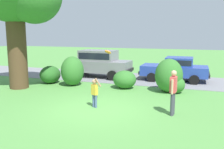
# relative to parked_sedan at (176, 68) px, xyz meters

# --- Properties ---
(ground_plane) EXTENTS (80.00, 80.00, 0.00)m
(ground_plane) POSITION_rel_parked_sedan_xyz_m (-2.50, -7.44, -0.85)
(ground_plane) COLOR #518E42
(driveway_strip) EXTENTS (28.00, 4.40, 0.02)m
(driveway_strip) POSITION_rel_parked_sedan_xyz_m (-2.50, -0.16, -0.84)
(driveway_strip) COLOR slate
(driveway_strip) RESTS_ON ground
(shrub_near_tree) EXTENTS (1.23, 1.41, 1.09)m
(shrub_near_tree) POSITION_rel_parked_sedan_xyz_m (-7.31, -3.43, -0.30)
(shrub_near_tree) COLOR #286023
(shrub_near_tree) RESTS_ON ground
(shrub_centre_left) EXTENTS (1.33, 1.48, 1.75)m
(shrub_centre_left) POSITION_rel_parked_sedan_xyz_m (-5.67, -3.55, 0.03)
(shrub_centre_left) COLOR #33702B
(shrub_centre_left) RESTS_ON ground
(shrub_centre) EXTENTS (1.32, 1.22, 1.02)m
(shrub_centre) POSITION_rel_parked_sedan_xyz_m (-2.49, -3.28, -0.34)
(shrub_centre) COLOR #33702B
(shrub_centre) RESTS_ON ground
(shrub_centre_right) EXTENTS (1.59, 1.52, 1.79)m
(shrub_centre_right) POSITION_rel_parked_sedan_xyz_m (0.03, -3.35, -0.04)
(shrub_centre_right) COLOR #33702B
(shrub_centre_right) RESTS_ON ground
(parked_sedan) EXTENTS (4.41, 2.13, 1.56)m
(parked_sedan) POSITION_rel_parked_sedan_xyz_m (0.00, 0.00, 0.00)
(parked_sedan) COLOR #28429E
(parked_sedan) RESTS_ON ground
(parked_suv) EXTENTS (4.73, 2.15, 1.92)m
(parked_suv) POSITION_rel_parked_sedan_xyz_m (-5.29, -0.42, 0.23)
(parked_suv) COLOR gray
(parked_suv) RESTS_ON ground
(child_thrower) EXTENTS (0.48, 0.25, 1.29)m
(child_thrower) POSITION_rel_parked_sedan_xyz_m (-2.62, -7.20, -0.13)
(child_thrower) COLOR #4C608C
(child_thrower) RESTS_ON ground
(frisbee) EXTENTS (0.31, 0.26, 0.22)m
(frisbee) POSITION_rel_parked_sedan_xyz_m (-2.22, -6.69, 1.48)
(frisbee) COLOR orange
(adult_onlooker) EXTENTS (0.25, 0.53, 1.74)m
(adult_onlooker) POSITION_rel_parked_sedan_xyz_m (0.58, -7.10, 0.13)
(adult_onlooker) COLOR #3F3F4C
(adult_onlooker) RESTS_ON ground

